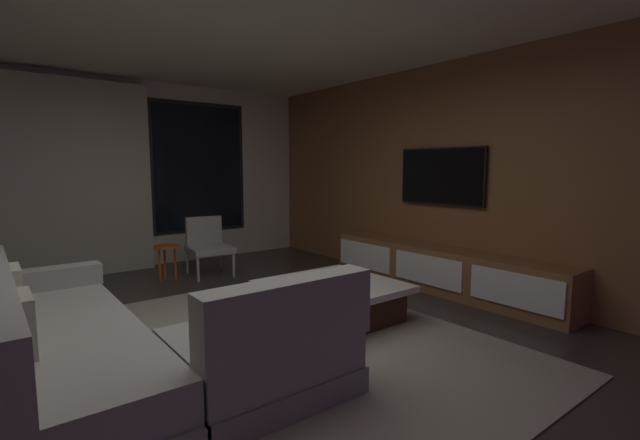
# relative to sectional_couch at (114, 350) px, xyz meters

# --- Properties ---
(floor) EXTENTS (9.20, 9.20, 0.00)m
(floor) POSITION_rel_sectional_couch_xyz_m (0.83, 0.09, -0.29)
(floor) COLOR #332B26
(back_wall_with_window) EXTENTS (6.60, 0.30, 2.70)m
(back_wall_with_window) POSITION_rel_sectional_couch_xyz_m (0.77, 3.70, 1.05)
(back_wall_with_window) COLOR beige
(back_wall_with_window) RESTS_ON floor
(media_wall) EXTENTS (0.12, 7.80, 2.70)m
(media_wall) POSITION_rel_sectional_couch_xyz_m (3.89, 0.09, 1.06)
(media_wall) COLOR brown
(media_wall) RESTS_ON floor
(area_rug) EXTENTS (3.20, 3.80, 0.01)m
(area_rug) POSITION_rel_sectional_couch_xyz_m (1.18, -0.01, -0.28)
(area_rug) COLOR gray
(area_rug) RESTS_ON floor
(sectional_couch) EXTENTS (1.98, 2.50, 0.82)m
(sectional_couch) POSITION_rel_sectional_couch_xyz_m (0.00, 0.00, 0.00)
(sectional_couch) COLOR gray
(sectional_couch) RESTS_ON floor
(coffee_table) EXTENTS (1.16, 1.16, 0.36)m
(coffee_table) POSITION_rel_sectional_couch_xyz_m (1.98, 0.20, -0.10)
(coffee_table) COLOR #391F14
(coffee_table) RESTS_ON floor
(book_stack_on_coffee_table) EXTENTS (0.24, 0.19, 0.06)m
(book_stack_on_coffee_table) POSITION_rel_sectional_couch_xyz_m (2.12, 0.13, 0.10)
(book_stack_on_coffee_table) COLOR slate
(book_stack_on_coffee_table) RESTS_ON coffee_table
(accent_chair_near_window) EXTENTS (0.59, 0.61, 0.78)m
(accent_chair_near_window) POSITION_rel_sectional_couch_xyz_m (1.79, 2.65, 0.14)
(accent_chair_near_window) COLOR #B2ADA0
(accent_chair_near_window) RESTS_ON floor
(side_stool) EXTENTS (0.32, 0.32, 0.46)m
(side_stool) POSITION_rel_sectional_couch_xyz_m (1.23, 2.65, 0.08)
(side_stool) COLOR #BF4C1E
(side_stool) RESTS_ON floor
(media_console) EXTENTS (0.46, 3.10, 0.52)m
(media_console) POSITION_rel_sectional_couch_xyz_m (3.60, 0.14, -0.04)
(media_console) COLOR brown
(media_console) RESTS_ON floor
(mounted_tv) EXTENTS (0.05, 1.19, 0.68)m
(mounted_tv) POSITION_rel_sectional_couch_xyz_m (3.79, 0.34, 1.06)
(mounted_tv) COLOR black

